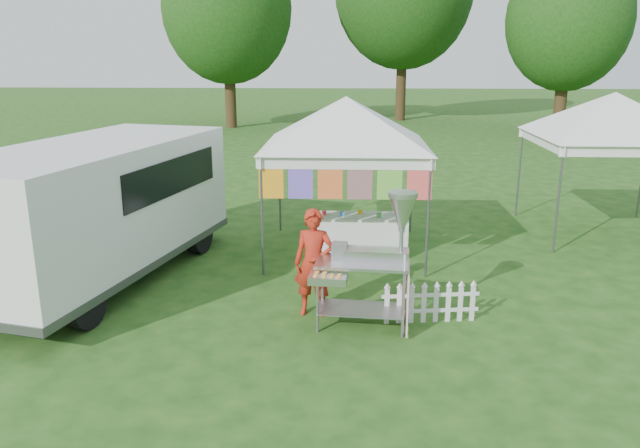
{
  "coord_description": "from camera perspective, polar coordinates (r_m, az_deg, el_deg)",
  "views": [
    {
      "loc": [
        0.04,
        -8.22,
        3.8
      ],
      "look_at": [
        -0.39,
        1.49,
        1.1
      ],
      "focal_mm": 35.0,
      "sensor_mm": 36.0,
      "label": 1
    }
  ],
  "objects": [
    {
      "name": "canopy_main",
      "position": [
        11.75,
        2.41,
        11.53
      ],
      "size": [
        4.24,
        4.24,
        3.45
      ],
      "color": "#59595E",
      "rests_on": "ground"
    },
    {
      "name": "display_table",
      "position": [
        12.1,
        3.67,
        -0.94
      ],
      "size": [
        1.8,
        0.7,
        0.76
      ],
      "primitive_type": "cube",
      "color": "white",
      "rests_on": "ground"
    },
    {
      "name": "tree_left",
      "position": [
        32.85,
        -8.49,
        18.9
      ],
      "size": [
        6.4,
        6.4,
        9.53
      ],
      "color": "#352213",
      "rests_on": "ground"
    },
    {
      "name": "vendor",
      "position": [
        9.15,
        -0.57,
        -3.57
      ],
      "size": [
        0.63,
        0.45,
        1.61
      ],
      "primitive_type": "imported",
      "rotation": [
        0.0,
        0.0,
        -0.11
      ],
      "color": "#AD2415",
      "rests_on": "ground"
    },
    {
      "name": "picket_fence",
      "position": [
        9.19,
        10.02,
        -7.19
      ],
      "size": [
        1.43,
        0.21,
        0.56
      ],
      "rotation": [
        0.0,
        0.0,
        0.13
      ],
      "color": "silver",
      "rests_on": "ground"
    },
    {
      "name": "ground",
      "position": [
        9.06,
        2.09,
        -9.29
      ],
      "size": [
        120.0,
        120.0,
        0.0
      ],
      "primitive_type": "plane",
      "color": "#1C4413",
      "rests_on": "ground"
    },
    {
      "name": "cargo_van",
      "position": [
        11.23,
        -19.46,
        1.55
      ],
      "size": [
        3.48,
        5.99,
        2.34
      ],
      "rotation": [
        0.0,
        0.0,
        -0.23
      ],
      "color": "silver",
      "rests_on": "ground"
    },
    {
      "name": "donut_cart",
      "position": [
        8.62,
        5.26,
        -2.37
      ],
      "size": [
        1.48,
        0.92,
        1.97
      ],
      "rotation": [
        0.0,
        0.0,
        -0.09
      ],
      "color": "gray",
      "rests_on": "ground"
    },
    {
      "name": "canopy_right",
      "position": [
        14.33,
        25.44,
        10.81
      ],
      "size": [
        4.24,
        4.24,
        3.45
      ],
      "color": "#59595E",
      "rests_on": "ground"
    },
    {
      "name": "tree_right",
      "position": [
        31.85,
        21.78,
        16.94
      ],
      "size": [
        5.6,
        5.6,
        8.42
      ],
      "color": "#352213",
      "rests_on": "ground"
    }
  ]
}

